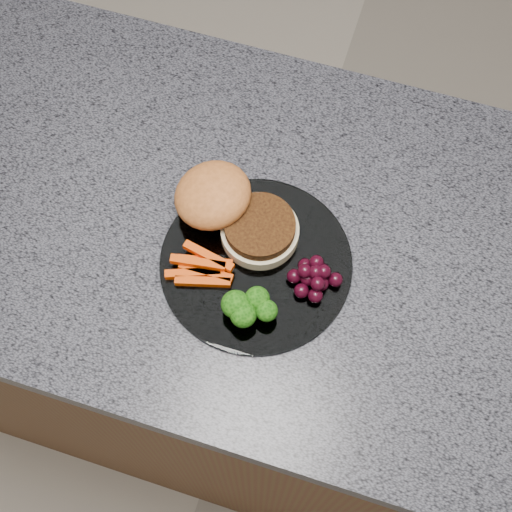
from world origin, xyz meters
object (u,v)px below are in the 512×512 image
at_px(grape_bunch, 314,277).
at_px(burger, 229,209).
at_px(plate, 256,263).
at_px(island_cabinet, 233,326).

bearing_deg(grape_bunch, burger, 156.95).
bearing_deg(plate, burger, 135.53).
bearing_deg(burger, grape_bunch, -23.54).
xyz_separation_m(island_cabinet, plate, (0.06, -0.05, 0.47)).
xyz_separation_m(burger, grape_bunch, (0.14, -0.06, -0.01)).
height_order(island_cabinet, grape_bunch, grape_bunch).
height_order(plate, grape_bunch, grape_bunch).
bearing_deg(island_cabinet, grape_bunch, -21.82).
relative_size(island_cabinet, grape_bunch, 16.41).
relative_size(burger, grape_bunch, 2.47).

